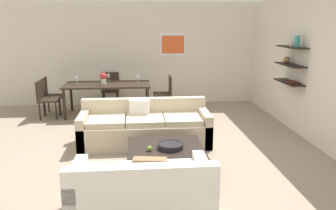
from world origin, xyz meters
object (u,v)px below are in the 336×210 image
(dining_table, at_px, (107,86))
(centerpiece_vase, at_px, (103,78))
(wine_glass_head, at_px, (108,76))
(dining_chair_left_far, at_px, (50,93))
(coffee_table, at_px, (166,160))
(dining_chair_right_far, at_px, (166,91))
(wine_glass_right_far, at_px, (138,78))
(sofa_beige, at_px, (145,128))
(loveseat_white, at_px, (142,194))
(apple_on_coffee_table, at_px, (149,148))
(dining_chair_head, at_px, (111,87))
(dining_chair_left_near, at_px, (45,97))
(candle_jar, at_px, (178,144))
(decorative_bowl, at_px, (171,146))
(wine_glass_left_far, at_px, (77,79))

(dining_table, bearing_deg, centerpiece_vase, -172.70)
(wine_glass_head, bearing_deg, dining_chair_left_far, -171.90)
(coffee_table, distance_m, dining_chair_left_far, 4.37)
(dining_chair_right_far, distance_m, wine_glass_head, 1.47)
(wine_glass_right_far, bearing_deg, sofa_beige, -87.23)
(loveseat_white, xyz_separation_m, apple_on_coffee_table, (0.13, 1.08, 0.12))
(sofa_beige, bearing_deg, dining_chair_left_far, 134.25)
(dining_table, bearing_deg, dining_chair_head, 90.00)
(dining_table, distance_m, dining_chair_right_far, 1.44)
(coffee_table, height_order, wine_glass_head, wine_glass_head)
(dining_chair_head, bearing_deg, dining_chair_left_near, -142.17)
(coffee_table, xyz_separation_m, apple_on_coffee_table, (-0.24, -0.11, 0.23))
(wine_glass_right_far, height_order, centerpiece_vase, centerpiece_vase)
(dining_chair_head, bearing_deg, wine_glass_right_far, -46.40)
(sofa_beige, relative_size, candle_jar, 33.68)
(coffee_table, height_order, centerpiece_vase, centerpiece_vase)
(candle_jar, distance_m, dining_chair_left_near, 4.10)
(centerpiece_vase, bearing_deg, apple_on_coffee_table, -74.52)
(coffee_table, xyz_separation_m, dining_chair_head, (-1.11, 4.22, 0.31))
(dining_table, bearing_deg, loveseat_white, -80.67)
(loveseat_white, bearing_deg, dining_chair_left_far, 114.43)
(wine_glass_head, bearing_deg, dining_chair_left_near, -156.01)
(apple_on_coffee_table, distance_m, centerpiece_vase, 3.60)
(apple_on_coffee_table, relative_size, dining_table, 0.04)
(sofa_beige, bearing_deg, decorative_bowl, -74.84)
(sofa_beige, height_order, loveseat_white, same)
(loveseat_white, distance_m, wine_glass_head, 5.03)
(dining_chair_left_near, bearing_deg, centerpiece_vase, 8.69)
(decorative_bowl, xyz_separation_m, wine_glass_right_far, (-0.45, 3.49, 0.44))
(sofa_beige, height_order, apple_on_coffee_table, sofa_beige)
(sofa_beige, relative_size, wine_glass_right_far, 14.92)
(dining_chair_left_far, xyz_separation_m, wine_glass_left_far, (0.68, -0.10, 0.35))
(coffee_table, distance_m, centerpiece_vase, 3.60)
(dining_chair_head, relative_size, centerpiece_vase, 3.30)
(decorative_bowl, height_order, dining_chair_left_near, dining_chair_left_near)
(coffee_table, bearing_deg, wine_glass_left_far, 118.03)
(coffee_table, relative_size, wine_glass_head, 6.31)
(dining_chair_left_far, bearing_deg, centerpiece_vase, -9.58)
(wine_glass_left_far, bearing_deg, wine_glass_right_far, 0.00)
(dining_chair_left_far, height_order, centerpiece_vase, centerpiece_vase)
(loveseat_white, bearing_deg, dining_chair_head, 97.83)
(dining_chair_right_far, bearing_deg, wine_glass_left_far, -177.43)
(loveseat_white, bearing_deg, candle_jar, 65.46)
(apple_on_coffee_table, bearing_deg, sofa_beige, 91.50)
(centerpiece_vase, bearing_deg, wine_glass_left_far, 168.79)
(wine_glass_right_far, bearing_deg, wine_glass_head, 157.81)
(coffee_table, xyz_separation_m, dining_table, (-1.11, 3.34, 0.50))
(sofa_beige, xyz_separation_m, dining_chair_head, (-0.83, 2.97, 0.21))
(loveseat_white, height_order, wine_glass_right_far, wine_glass_right_far)
(dining_chair_left_near, xyz_separation_m, dining_chair_head, (1.41, 1.09, 0.00))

